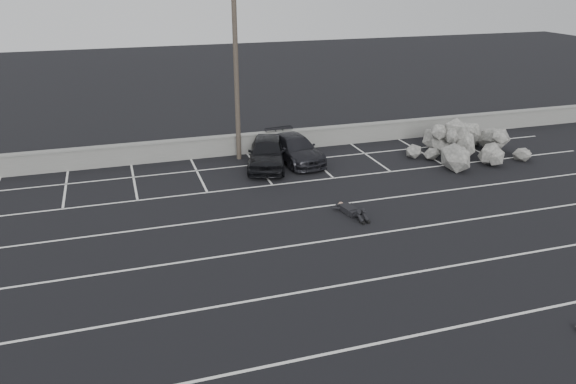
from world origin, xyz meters
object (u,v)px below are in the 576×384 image
object	(u,v)px
riprap_pile	(464,144)
trash_bin	(301,146)
utility_pole	(236,69)
person	(348,207)
car_left	(267,152)
car_right	(295,149)

from	to	relation	value
riprap_pile	trash_bin	bearing A→B (deg)	160.33
utility_pole	person	distance (m)	9.54
car_left	person	size ratio (longest dim) A/B	1.69
person	utility_pole	bearing A→B (deg)	98.28
utility_pole	car_left	bearing A→B (deg)	-57.17
trash_bin	utility_pole	bearing A→B (deg)	177.94
riprap_pile	person	bearing A→B (deg)	-150.06
car_left	car_right	world-z (taller)	car_left
car_right	riprap_pile	size ratio (longest dim) A/B	0.73
car_right	utility_pole	distance (m)	4.92
person	car_right	bearing A→B (deg)	80.06
car_left	utility_pole	world-z (taller)	utility_pole
person	trash_bin	bearing A→B (deg)	74.84
riprap_pile	person	distance (m)	10.14
car_left	trash_bin	bearing A→B (deg)	52.02
trash_bin	person	world-z (taller)	trash_bin
car_left	riprap_pile	size ratio (longest dim) A/B	0.73
car_left	trash_bin	world-z (taller)	car_left
car_left	utility_pole	bearing A→B (deg)	141.35
car_left	car_right	distance (m)	1.64
utility_pole	riprap_pile	distance (m)	12.49
car_left	person	distance (m)	6.62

